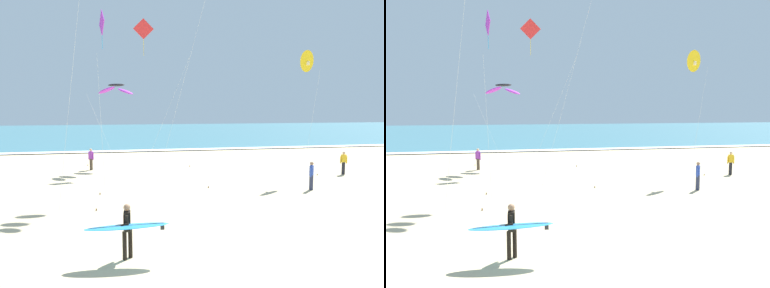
% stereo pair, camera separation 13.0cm
% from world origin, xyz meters
% --- Properties ---
extents(ground_plane, '(160.00, 160.00, 0.00)m').
position_xyz_m(ground_plane, '(0.00, 0.00, 0.00)').
color(ground_plane, '#D1BA8E').
extents(ocean_water, '(160.00, 60.00, 0.08)m').
position_xyz_m(ocean_water, '(0.00, 58.44, 0.04)').
color(ocean_water, teal).
rests_on(ocean_water, ground).
extents(shoreline_foam, '(160.00, 1.66, 0.01)m').
position_xyz_m(shoreline_foam, '(0.00, 28.74, 0.09)').
color(shoreline_foam, white).
rests_on(shoreline_foam, ocean_water).
extents(surfer_lead, '(2.52, 0.99, 1.71)m').
position_xyz_m(surfer_lead, '(-3.49, 0.24, 1.05)').
color(surfer_lead, black).
rests_on(surfer_lead, ground).
extents(kite_diamond_violet_near, '(0.49, 2.13, 9.15)m').
position_xyz_m(kite_diamond_violet_near, '(-4.28, 7.86, 8.25)').
color(kite_diamond_violet_near, purple).
rests_on(kite_diamond_violet_near, ground).
extents(kite_diamond_scarlet_high, '(4.22, 0.21, 11.09)m').
position_xyz_m(kite_diamond_scarlet_high, '(-1.47, 17.75, 10.05)').
color(kite_diamond_scarlet_high, red).
rests_on(kite_diamond_scarlet_high, ground).
extents(kite_delta_golden_low, '(2.13, 1.13, 8.19)m').
position_xyz_m(kite_delta_golden_low, '(8.21, 11.53, 7.48)').
color(kite_delta_golden_low, yellow).
rests_on(kite_delta_golden_low, ground).
extents(kite_arc_charcoal_close, '(3.79, 3.39, 6.33)m').
position_xyz_m(kite_arc_charcoal_close, '(-3.59, 17.91, 5.94)').
color(kite_arc_charcoal_close, purple).
rests_on(kite_arc_charcoal_close, ground).
extents(bystander_blue_top, '(0.35, 0.40, 1.59)m').
position_xyz_m(bystander_blue_top, '(6.90, 8.13, 0.81)').
color(bystander_blue_top, '#2D334C').
rests_on(bystander_blue_top, ground).
extents(bystander_purple_top, '(0.40, 0.36, 1.59)m').
position_xyz_m(bystander_purple_top, '(-5.51, 17.53, 0.81)').
color(bystander_purple_top, '#4C3D2D').
rests_on(bystander_purple_top, ground).
extents(bystander_yellow_top, '(0.50, 0.22, 1.59)m').
position_xyz_m(bystander_yellow_top, '(11.55, 12.16, 0.81)').
color(bystander_yellow_top, black).
rests_on(bystander_yellow_top, ground).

